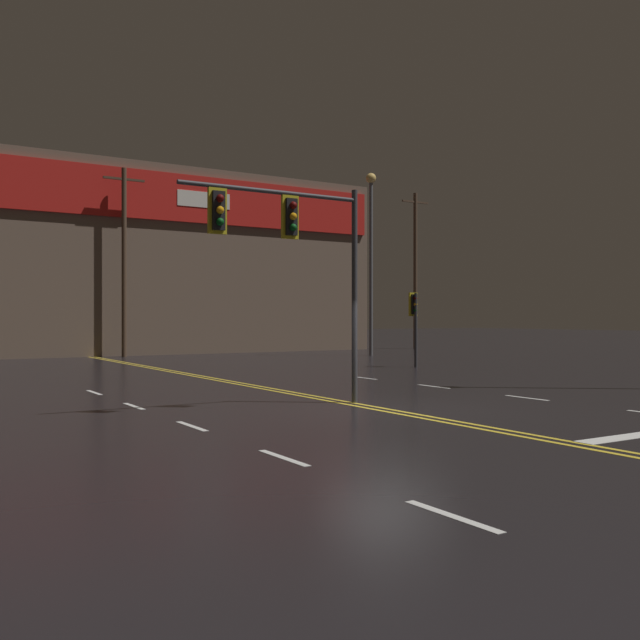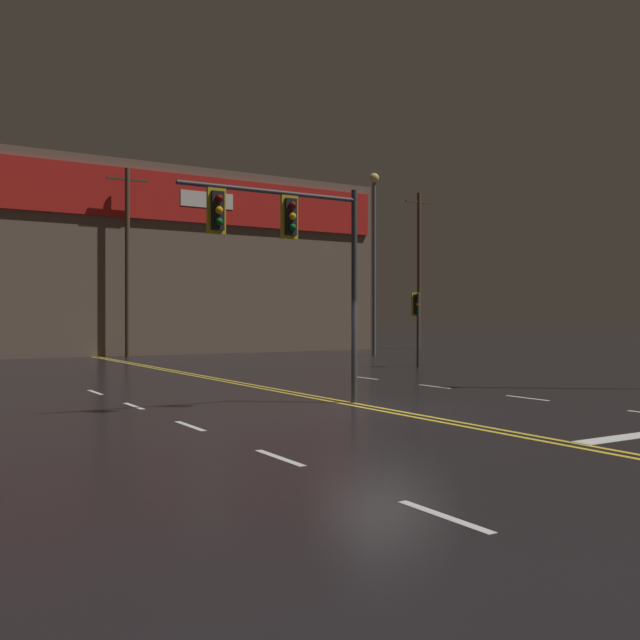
% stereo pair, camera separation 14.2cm
% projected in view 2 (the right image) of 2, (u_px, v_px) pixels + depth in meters
% --- Properties ---
extents(ground_plane, '(200.00, 200.00, 0.00)m').
position_uv_depth(ground_plane, '(384.00, 410.00, 15.84)').
color(ground_plane, black).
extents(road_markings, '(13.51, 60.00, 0.01)m').
position_uv_depth(road_markings, '(439.00, 412.00, 15.48)').
color(road_markings, gold).
rests_on(road_markings, ground).
extents(traffic_signal_median, '(4.55, 0.36, 5.14)m').
position_uv_depth(traffic_signal_median, '(286.00, 236.00, 16.21)').
color(traffic_signal_median, '#38383D').
rests_on(traffic_signal_median, ground).
extents(traffic_signal_corner_northeast, '(0.42, 0.36, 3.13)m').
position_uv_depth(traffic_signal_corner_northeast, '(416.00, 312.00, 29.83)').
color(traffic_signal_corner_northeast, '#38383D').
rests_on(traffic_signal_corner_northeast, ground).
extents(streetlight_median_approach, '(0.56, 0.56, 10.05)m').
position_uv_depth(streetlight_median_approach, '(374.00, 240.00, 39.19)').
color(streetlight_median_approach, '#59595E').
rests_on(streetlight_median_approach, ground).
extents(building_backdrop, '(35.81, 10.23, 10.73)m').
position_uv_depth(building_backdrop, '(74.00, 262.00, 42.04)').
color(building_backdrop, brown).
rests_on(building_backdrop, ground).
extents(utility_pole_row, '(45.20, 0.26, 11.95)m').
position_uv_depth(utility_pole_row, '(88.00, 249.00, 36.74)').
color(utility_pole_row, '#4C3828').
rests_on(utility_pole_row, ground).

